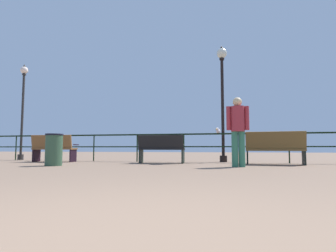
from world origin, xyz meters
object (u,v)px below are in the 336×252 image
trash_bin (54,150)px  bench_near_left (161,148)px  person_by_bench (238,127)px  bench_near_right (275,147)px  lamppost_center (222,87)px  seagull_on_rail (218,131)px  lamppost_left (23,102)px  bench_far_left (53,147)px

trash_bin → bench_near_left: bearing=35.3°
person_by_bench → bench_near_right: bearing=48.4°
person_by_bench → trash_bin: 4.95m
lamppost_center → trash_bin: lamppost_center is taller
lamppost_center → seagull_on_rail: lamppost_center is taller
bench_near_left → person_by_bench: (2.32, -1.22, 0.53)m
bench_near_right → lamppost_left: bearing=172.7°
lamppost_center → person_by_bench: size_ratio=2.30×
bench_far_left → bench_near_left: 3.85m
bench_near_left → lamppost_left: lamppost_left is taller
person_by_bench → seagull_on_rail: size_ratio=4.62×
bench_near_right → lamppost_center: (-1.49, 1.22, 2.10)m
lamppost_left → trash_bin: lamppost_left is taller
bench_far_left → seagull_on_rail: 5.68m
bench_far_left → lamppost_center: (5.75, 1.21, 2.09)m
bench_near_left → bench_near_right: 3.39m
bench_far_left → lamppost_left: lamppost_left is taller
lamppost_left → seagull_on_rail: (7.94, -0.36, -1.32)m
bench_near_left → trash_bin: 3.13m
bench_far_left → trash_bin: size_ratio=1.74×
bench_near_left → person_by_bench: person_by_bench is taller
bench_near_left → bench_near_right: (3.39, -0.02, 0.01)m
bench_near_right → lamppost_left: lamppost_left is taller
lamppost_center → seagull_on_rail: size_ratio=10.63×
lamppost_left → lamppost_center: bearing=0.0°
bench_near_left → lamppost_center: 3.08m
bench_near_right → seagull_on_rail: size_ratio=4.30×
bench_near_right → lamppost_center: size_ratio=0.40×
person_by_bench → trash_bin: (-4.88, -0.59, -0.59)m
bench_near_right → person_by_bench: person_by_bench is taller
bench_near_right → person_by_bench: size_ratio=0.93×
bench_near_left → lamppost_center: bearing=32.3°
bench_far_left → seagull_on_rail: seagull_on_rail is taller
lamppost_left → trash_bin: bearing=-39.5°
bench_near_right → bench_near_left: bearing=179.7°
lamppost_center → bench_far_left: bearing=-168.2°
bench_near_left → lamppost_left: 6.59m
trash_bin → bench_far_left: bearing=125.7°
trash_bin → lamppost_center: bearing=34.0°
lamppost_left → seagull_on_rail: lamppost_left is taller
seagull_on_rail → bench_far_left: bearing=-171.4°
bench_near_left → lamppost_center: (1.90, 1.20, 2.11)m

